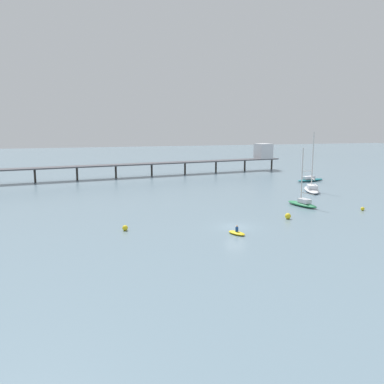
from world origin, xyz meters
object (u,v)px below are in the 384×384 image
object	(u,v)px
dinghy_yellow	(237,233)
mooring_buoy_outer	(288,216)
pier	(203,158)
sailboat_teal	(310,178)
sailboat_green	(303,202)
mooring_buoy_mid	(125,228)
sailboat_white	(312,188)
mooring_buoy_near	(363,209)

from	to	relation	value
dinghy_yellow	mooring_buoy_outer	distance (m)	11.30
pier	sailboat_teal	size ratio (longest dim) A/B	6.95
sailboat_green	mooring_buoy_mid	world-z (taller)	sailboat_green
pier	mooring_buoy_mid	size ratio (longest dim) A/B	110.94
sailboat_white	pier	bearing A→B (deg)	106.95
pier	mooring_buoy_mid	distance (m)	61.41
dinghy_yellow	sailboat_teal	bearing A→B (deg)	47.03
sailboat_teal	mooring_buoy_mid	xyz separation A→B (m)	(-47.46, -31.72, -0.31)
mooring_buoy_near	mooring_buoy_outer	distance (m)	13.99
sailboat_green	mooring_buoy_near	distance (m)	8.99
mooring_buoy_outer	sailboat_white	bearing A→B (deg)	49.17
sailboat_teal	dinghy_yellow	distance (m)	51.12
pier	dinghy_yellow	distance (m)	62.13
sailboat_white	mooring_buoy_outer	world-z (taller)	sailboat_white
mooring_buoy_near	sailboat_green	bearing A→B (deg)	141.24
sailboat_teal	sailboat_white	xyz separation A→B (m)	(-8.13, -12.85, 0.01)
pier	mooring_buoy_outer	size ratio (longest dim) A/B	92.31
sailboat_white	dinghy_yellow	distance (m)	36.29
sailboat_teal	dinghy_yellow	xyz separation A→B (m)	(-34.84, -37.41, -0.44)
mooring_buoy_near	mooring_buoy_outer	size ratio (longest dim) A/B	0.68
sailboat_teal	mooring_buoy_outer	world-z (taller)	sailboat_teal
pier	sailboat_green	distance (m)	47.65
sailboat_green	mooring_buoy_outer	size ratio (longest dim) A/B	11.33
mooring_buoy_near	dinghy_yellow	bearing A→B (deg)	-164.16
sailboat_white	mooring_buoy_near	size ratio (longest dim) A/B	20.56
dinghy_yellow	mooring_buoy_near	bearing A→B (deg)	15.84
sailboat_white	mooring_buoy_outer	xyz separation A→B (m)	(-16.70, -19.33, -0.25)
pier	sailboat_green	world-z (taller)	sailboat_green
sailboat_teal	sailboat_green	xyz separation A→B (m)	(-17.93, -25.00, -0.03)
sailboat_white	mooring_buoy_near	bearing A→B (deg)	-98.94
sailboat_green	mooring_buoy_mid	size ratio (longest dim) A/B	13.61
sailboat_green	mooring_buoy_outer	distance (m)	9.96
dinghy_yellow	sailboat_white	bearing A→B (deg)	42.59
sailboat_teal	sailboat_white	world-z (taller)	sailboat_white
pier	mooring_buoy_mid	bearing A→B (deg)	-117.77
mooring_buoy_near	sailboat_white	bearing A→B (deg)	81.06
sailboat_white	dinghy_yellow	world-z (taller)	sailboat_white
sailboat_white	mooring_buoy_mid	bearing A→B (deg)	-154.36
mooring_buoy_near	mooring_buoy_mid	size ratio (longest dim) A/B	0.82
dinghy_yellow	mooring_buoy_near	xyz separation A→B (m)	(23.92, 6.79, 0.07)
pier	sailboat_white	bearing A→B (deg)	-73.05
sailboat_green	mooring_buoy_outer	world-z (taller)	sailboat_green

